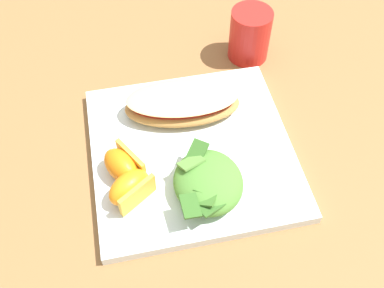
{
  "coord_description": "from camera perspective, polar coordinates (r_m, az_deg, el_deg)",
  "views": [
    {
      "loc": [
        0.36,
        -0.08,
        0.53
      ],
      "look_at": [
        0.0,
        0.0,
        0.03
      ],
      "focal_mm": 41.9,
      "sensor_mm": 36.0,
      "label": 1
    }
  ],
  "objects": [
    {
      "name": "ground",
      "position": [
        0.64,
        0.0,
        -1.37
      ],
      "size": [
        3.0,
        3.0,
        0.0
      ],
      "primitive_type": "plane",
      "color": "olive"
    },
    {
      "name": "white_plate",
      "position": [
        0.64,
        0.0,
        -0.96
      ],
      "size": [
        0.28,
        0.28,
        0.02
      ],
      "primitive_type": "cube",
      "color": "silver",
      "rests_on": "ground"
    },
    {
      "name": "cheesy_pizza_bread",
      "position": [
        0.66,
        -1.17,
        5.17
      ],
      "size": [
        0.1,
        0.18,
        0.04
      ],
      "color": "#B77F42",
      "rests_on": "white_plate"
    },
    {
      "name": "green_salad_pile",
      "position": [
        0.58,
        2.04,
        -4.86
      ],
      "size": [
        0.11,
        0.09,
        0.04
      ],
      "color": "#4C8433",
      "rests_on": "white_plate"
    },
    {
      "name": "orange_wedge_front",
      "position": [
        0.6,
        -8.82,
        -2.69
      ],
      "size": [
        0.07,
        0.06,
        0.04
      ],
      "color": "orange",
      "rests_on": "white_plate"
    },
    {
      "name": "orange_wedge_middle",
      "position": [
        0.58,
        -7.88,
        -5.57
      ],
      "size": [
        0.06,
        0.07,
        0.04
      ],
      "color": "orange",
      "rests_on": "white_plate"
    },
    {
      "name": "drinking_red_cup",
      "position": [
        0.76,
        7.36,
        13.62
      ],
      "size": [
        0.07,
        0.07,
        0.09
      ],
      "primitive_type": "cylinder",
      "color": "red",
      "rests_on": "ground"
    }
  ]
}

